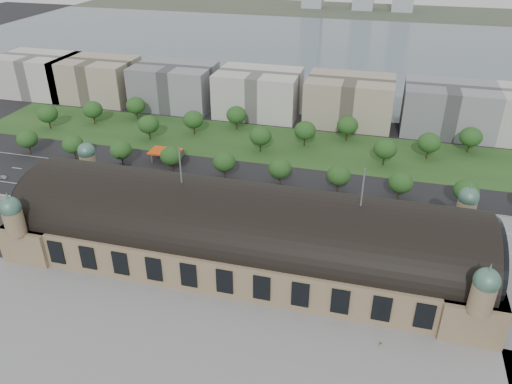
% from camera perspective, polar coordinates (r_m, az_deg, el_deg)
% --- Properties ---
extents(ground, '(900.00, 900.00, 0.00)m').
position_cam_1_polar(ground, '(164.47, -1.34, -7.63)').
color(ground, black).
rests_on(ground, ground).
extents(station, '(150.00, 48.40, 44.30)m').
position_cam_1_polar(station, '(158.54, -1.38, -4.65)').
color(station, '#887554').
rests_on(station, ground).
extents(plaza_south, '(190.00, 48.00, 0.12)m').
position_cam_1_polar(plaza_south, '(131.22, -2.53, -19.49)').
color(plaza_south, gray).
rests_on(plaza_south, ground).
extents(road_slab, '(260.00, 26.00, 0.10)m').
position_cam_1_polar(road_slab, '(199.99, -3.84, -0.42)').
color(road_slab, black).
rests_on(road_slab, ground).
extents(grass_belt, '(300.00, 45.00, 0.10)m').
position_cam_1_polar(grass_belt, '(246.07, 1.30, 5.55)').
color(grass_belt, '#24491D').
rests_on(grass_belt, ground).
extents(petrol_station, '(14.00, 13.00, 5.05)m').
position_cam_1_polar(petrol_station, '(232.78, -9.71, 4.48)').
color(petrol_station, '#E7490D').
rests_on(petrol_station, ground).
extents(lake, '(700.00, 320.00, 0.08)m').
position_cam_1_polar(lake, '(437.21, 9.95, 15.70)').
color(lake, slate).
rests_on(lake, ground).
extents(far_shore, '(700.00, 120.00, 0.14)m').
position_cam_1_polar(far_shore, '(633.16, 12.01, 19.60)').
color(far_shore, '#44513D').
rests_on(far_shore, ground).
extents(office_0, '(45.00, 32.00, 24.00)m').
position_cam_1_polar(office_0, '(343.20, -23.53, 12.19)').
color(office_0, beige).
rests_on(office_0, ground).
extents(office_1, '(45.00, 32.00, 24.00)m').
position_cam_1_polar(office_1, '(320.60, -17.70, 12.15)').
color(office_1, tan).
rests_on(office_1, ground).
extents(office_2, '(45.00, 32.00, 24.00)m').
position_cam_1_polar(office_2, '(297.54, -9.28, 11.87)').
color(office_2, gray).
rests_on(office_2, ground).
extents(office_3, '(45.00, 32.00, 24.00)m').
position_cam_1_polar(office_3, '(281.57, 0.28, 11.25)').
color(office_3, beige).
rests_on(office_3, ground).
extents(office_4, '(45.00, 32.00, 24.00)m').
position_cam_1_polar(office_4, '(273.91, 10.62, 10.24)').
color(office_4, tan).
rests_on(office_4, ground).
extents(office_5, '(45.00, 32.00, 24.00)m').
position_cam_1_polar(office_5, '(275.27, 21.12, 8.87)').
color(office_5, gray).
rests_on(office_5, ground).
extents(tree_row_0, '(9.60, 9.60, 11.52)m').
position_cam_1_polar(tree_row_0, '(255.44, -24.68, 5.52)').
color(tree_row_0, '#2D2116').
rests_on(tree_row_0, ground).
extents(tree_row_1, '(9.60, 9.60, 11.52)m').
position_cam_1_polar(tree_row_1, '(241.38, -20.19, 5.13)').
color(tree_row_1, '#2D2116').
rests_on(tree_row_1, ground).
extents(tree_row_2, '(9.60, 9.60, 11.52)m').
position_cam_1_polar(tree_row_2, '(228.98, -15.19, 4.65)').
color(tree_row_2, '#2D2116').
rests_on(tree_row_2, ground).
extents(tree_row_3, '(9.60, 9.60, 11.52)m').
position_cam_1_polar(tree_row_3, '(218.52, -9.66, 4.09)').
color(tree_row_3, '#2D2116').
rests_on(tree_row_3, ground).
extents(tree_row_4, '(9.60, 9.60, 11.52)m').
position_cam_1_polar(tree_row_4, '(210.29, -3.66, 3.43)').
color(tree_row_4, '#2D2116').
rests_on(tree_row_4, ground).
extents(tree_row_5, '(9.60, 9.60, 11.52)m').
position_cam_1_polar(tree_row_5, '(204.56, 2.75, 2.68)').
color(tree_row_5, '#2D2116').
rests_on(tree_row_5, ground).
extents(tree_row_6, '(9.60, 9.60, 11.52)m').
position_cam_1_polar(tree_row_6, '(201.55, 9.43, 1.87)').
color(tree_row_6, '#2D2116').
rests_on(tree_row_6, ground).
extents(tree_row_7, '(9.60, 9.60, 11.52)m').
position_cam_1_polar(tree_row_7, '(201.36, 16.21, 1.02)').
color(tree_row_7, '#2D2116').
rests_on(tree_row_7, ground).
extents(tree_row_8, '(9.60, 9.60, 11.52)m').
position_cam_1_polar(tree_row_8, '(204.03, 22.90, 0.16)').
color(tree_row_8, '#2D2116').
rests_on(tree_row_8, ground).
extents(tree_belt_0, '(10.40, 10.40, 12.48)m').
position_cam_1_polar(tree_belt_0, '(282.93, -22.72, 8.23)').
color(tree_belt_0, '#2D2116').
rests_on(tree_belt_0, ground).
extents(tree_belt_1, '(10.40, 10.40, 12.48)m').
position_cam_1_polar(tree_belt_1, '(281.45, -18.17, 8.94)').
color(tree_belt_1, '#2D2116').
rests_on(tree_belt_1, ground).
extents(tree_belt_2, '(10.40, 10.40, 12.48)m').
position_cam_1_polar(tree_belt_2, '(281.75, -13.58, 9.61)').
color(tree_belt_2, '#2D2116').
rests_on(tree_belt_2, ground).
extents(tree_belt_3, '(10.40, 10.40, 12.48)m').
position_cam_1_polar(tree_belt_3, '(253.38, -12.19, 7.56)').
color(tree_belt_3, '#2D2116').
rests_on(tree_belt_3, ground).
extents(tree_belt_4, '(10.40, 10.40, 12.48)m').
position_cam_1_polar(tree_belt_4, '(255.99, -7.17, 8.23)').
color(tree_belt_4, '#2D2116').
rests_on(tree_belt_4, ground).
extents(tree_belt_5, '(10.40, 10.40, 12.48)m').
position_cam_1_polar(tree_belt_5, '(260.52, -2.26, 8.81)').
color(tree_belt_5, '#2D2116').
rests_on(tree_belt_5, ground).
extents(tree_belt_6, '(10.40, 10.40, 12.48)m').
position_cam_1_polar(tree_belt_6, '(234.20, 0.50, 6.43)').
color(tree_belt_6, '#2D2116').
rests_on(tree_belt_6, ground).
extents(tree_belt_7, '(10.40, 10.40, 12.48)m').
position_cam_1_polar(tree_belt_7, '(241.55, 5.62, 7.01)').
color(tree_belt_7, '#2D2116').
rests_on(tree_belt_7, ground).
extents(tree_belt_8, '(10.40, 10.40, 12.48)m').
position_cam_1_polar(tree_belt_8, '(250.70, 10.42, 7.51)').
color(tree_belt_8, '#2D2116').
rests_on(tree_belt_8, ground).
extents(tree_belt_9, '(10.40, 10.40, 12.48)m').
position_cam_1_polar(tree_belt_9, '(228.03, 14.56, 4.81)').
color(tree_belt_9, '#2D2116').
rests_on(tree_belt_9, ground).
extents(tree_belt_10, '(10.40, 10.40, 12.48)m').
position_cam_1_polar(tree_belt_10, '(240.12, 19.19, 5.35)').
color(tree_belt_10, '#2D2116').
rests_on(tree_belt_10, ground).
extents(tree_belt_11, '(10.40, 10.40, 12.48)m').
position_cam_1_polar(tree_belt_11, '(253.63, 23.35, 5.80)').
color(tree_belt_11, '#2D2116').
rests_on(tree_belt_11, ground).
extents(traffic_car_0, '(4.31, 1.95, 1.44)m').
position_cam_1_polar(traffic_car_0, '(238.37, -27.01, 1.55)').
color(traffic_car_0, silver).
rests_on(traffic_car_0, ground).
extents(traffic_car_1, '(5.03, 1.90, 1.64)m').
position_cam_1_polar(traffic_car_1, '(230.42, -20.46, 2.11)').
color(traffic_car_1, gray).
rests_on(traffic_car_1, ground).
extents(traffic_car_2, '(5.97, 2.87, 1.64)m').
position_cam_1_polar(traffic_car_2, '(205.12, -12.05, 0.02)').
color(traffic_car_2, black).
rests_on(traffic_car_2, ground).
extents(traffic_car_3, '(5.15, 2.60, 1.43)m').
position_cam_1_polar(traffic_car_3, '(203.34, -6.62, 0.20)').
color(traffic_car_3, maroon).
rests_on(traffic_car_3, ground).
extents(traffic_car_4, '(4.63, 2.23, 1.53)m').
position_cam_1_polar(traffic_car_4, '(190.36, -1.31, -1.74)').
color(traffic_car_4, '#1A1946').
rests_on(traffic_car_4, ground).
extents(parked_car_0, '(4.65, 3.17, 1.45)m').
position_cam_1_polar(parked_car_0, '(214.48, -20.45, 0.04)').
color(parked_car_0, black).
rests_on(parked_car_0, ground).
extents(parked_car_1, '(5.58, 5.13, 1.45)m').
position_cam_1_polar(parked_car_1, '(202.08, -16.32, -1.07)').
color(parked_car_1, maroon).
rests_on(parked_car_1, ground).
extents(parked_car_2, '(4.57, 4.14, 1.28)m').
position_cam_1_polar(parked_car_2, '(200.18, -13.50, -1.00)').
color(parked_car_2, navy).
rests_on(parked_car_2, ground).
extents(parked_car_3, '(3.96, 3.53, 1.30)m').
position_cam_1_polar(parked_car_3, '(196.45, -10.80, -1.29)').
color(parked_car_3, '#58595F').
rests_on(parked_car_3, ground).
extents(parked_car_4, '(4.40, 3.10, 1.38)m').
position_cam_1_polar(parked_car_4, '(191.19, -6.92, -1.85)').
color(parked_car_4, silver).
rests_on(parked_car_4, ground).
extents(parked_car_5, '(5.68, 4.73, 1.44)m').
position_cam_1_polar(parked_car_5, '(189.61, -5.56, -2.04)').
color(parked_car_5, gray).
rests_on(parked_car_5, ground).
extents(parked_car_6, '(5.60, 5.04, 1.56)m').
position_cam_1_polar(parked_car_6, '(196.51, -10.89, -1.24)').
color(parked_car_6, black).
rests_on(parked_car_6, ground).
extents(bus_west, '(11.14, 3.27, 3.06)m').
position_cam_1_polar(bus_west, '(187.16, 0.28, -2.05)').
color(bus_west, '#AE411B').
rests_on(bus_west, ground).
extents(bus_mid, '(13.24, 4.30, 3.62)m').
position_cam_1_polar(bus_mid, '(190.32, -0.18, -1.37)').
color(bus_mid, white).
rests_on(bus_mid, ground).
extents(bus_east, '(12.37, 3.79, 3.40)m').
position_cam_1_polar(bus_east, '(181.52, 9.66, -3.53)').
color(bus_east, '#B9B3AC').
rests_on(bus_east, ground).
extents(pedestrian_0, '(0.94, 0.62, 1.80)m').
position_cam_1_polar(pedestrian_0, '(138.78, 14.05, -16.64)').
color(pedestrian_0, gray).
rests_on(pedestrian_0, ground).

